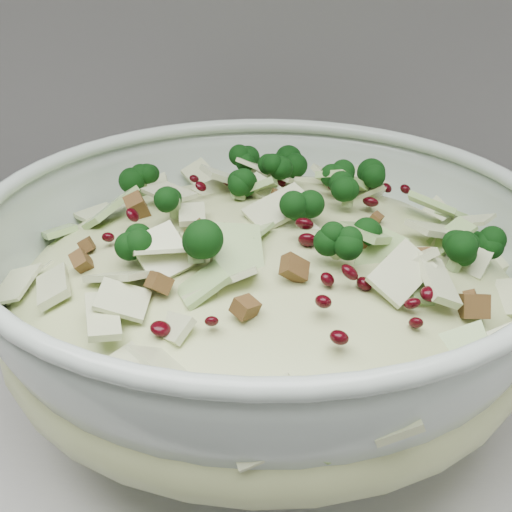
# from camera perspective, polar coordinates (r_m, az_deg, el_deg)

# --- Properties ---
(mixing_bowl) EXTENTS (0.46, 0.46, 0.16)m
(mixing_bowl) POSITION_cam_1_polar(r_m,az_deg,el_deg) (0.53, 0.71, -3.60)
(mixing_bowl) COLOR #AEBFB2
(mixing_bowl) RESTS_ON counter
(salad) EXTENTS (0.40, 0.40, 0.16)m
(salad) POSITION_cam_1_polar(r_m,az_deg,el_deg) (0.52, 0.73, -1.07)
(salad) COLOR #C0D08E
(salad) RESTS_ON mixing_bowl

